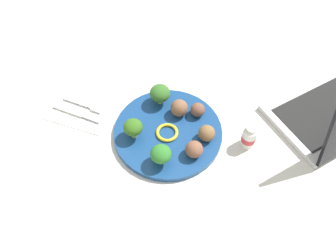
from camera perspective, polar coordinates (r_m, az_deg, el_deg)
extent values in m
plane|color=silver|center=(0.91, 0.00, -1.33)|extent=(4.00, 4.00, 0.00)
cylinder|color=navy|center=(0.90, 0.00, -1.04)|extent=(0.28, 0.28, 0.02)
cylinder|color=#8CC771|center=(0.84, -1.13, -5.56)|extent=(0.01, 0.01, 0.02)
ellipsoid|color=#30782C|center=(0.82, -1.16, -4.58)|extent=(0.05, 0.05, 0.04)
cylinder|color=#98C776|center=(0.95, -1.29, 4.25)|extent=(0.01, 0.01, 0.02)
ellipsoid|color=#356927|center=(0.93, -1.32, 5.38)|extent=(0.05, 0.05, 0.04)
cylinder|color=#A9CB71|center=(0.89, -5.59, -1.23)|extent=(0.02, 0.02, 0.02)
ellipsoid|color=#376A1E|center=(0.86, -5.73, -0.20)|extent=(0.05, 0.05, 0.04)
sphere|color=brown|center=(0.87, 6.29, -1.39)|extent=(0.04, 0.04, 0.04)
sphere|color=brown|center=(0.91, 1.85, 2.95)|extent=(0.05, 0.05, 0.05)
sphere|color=brown|center=(0.92, 4.86, 2.66)|extent=(0.04, 0.04, 0.04)
sphere|color=brown|center=(0.84, 4.29, -3.82)|extent=(0.04, 0.04, 0.04)
torus|color=yellow|center=(0.89, -0.26, -1.05)|extent=(0.06, 0.06, 0.01)
cube|color=white|center=(0.99, -14.18, 2.59)|extent=(0.18, 0.14, 0.01)
cube|color=silver|center=(1.00, -14.49, 3.79)|extent=(0.09, 0.03, 0.01)
cube|color=silver|center=(0.97, -11.53, 2.79)|extent=(0.03, 0.03, 0.01)
cube|color=white|center=(0.99, -16.05, 2.47)|extent=(0.09, 0.03, 0.01)
cube|color=silver|center=(0.95, -12.47, 1.17)|extent=(0.06, 0.03, 0.01)
cylinder|color=white|center=(0.89, 13.06, -1.82)|extent=(0.04, 0.04, 0.06)
cylinder|color=red|center=(0.89, 13.02, -1.92)|extent=(0.04, 0.04, 0.02)
cylinder|color=silver|center=(0.86, 13.48, -0.51)|extent=(0.03, 0.03, 0.01)
cube|color=silver|center=(1.04, 24.93, 2.16)|extent=(0.38, 0.38, 0.02)
cube|color=black|center=(1.04, 25.10, 2.45)|extent=(0.31, 0.31, 0.00)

